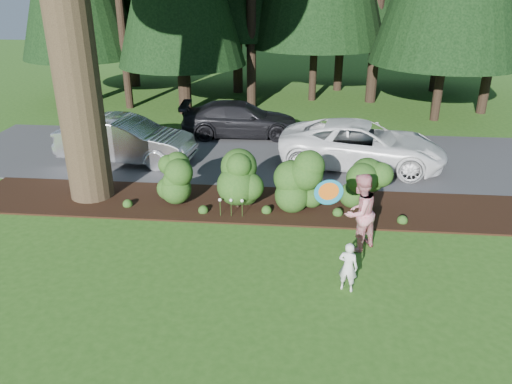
{
  "coord_description": "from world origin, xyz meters",
  "views": [
    {
      "loc": [
        1.51,
        -9.66,
        6.1
      ],
      "look_at": [
        0.49,
        1.24,
        1.3
      ],
      "focal_mm": 35.0,
      "sensor_mm": 36.0,
      "label": 1
    }
  ],
  "objects_px": {
    "car_silver_wagon": "(126,140)",
    "adult": "(359,212)",
    "car_white_suv": "(362,145)",
    "frisbee": "(329,192)",
    "child": "(348,267)",
    "car_dark_suv": "(240,119)"
  },
  "relations": [
    {
      "from": "car_silver_wagon",
      "to": "adult",
      "type": "height_order",
      "value": "adult"
    },
    {
      "from": "car_white_suv",
      "to": "frisbee",
      "type": "bearing_deg",
      "value": 177.38
    },
    {
      "from": "car_dark_suv",
      "to": "car_silver_wagon",
      "type": "bearing_deg",
      "value": 129.18
    },
    {
      "from": "child",
      "to": "adult",
      "type": "relative_size",
      "value": 0.58
    },
    {
      "from": "child",
      "to": "adult",
      "type": "distance_m",
      "value": 1.86
    },
    {
      "from": "car_dark_suv",
      "to": "frisbee",
      "type": "xyz_separation_m",
      "value": [
        3.04,
        -10.61,
        1.55
      ]
    },
    {
      "from": "car_silver_wagon",
      "to": "child",
      "type": "height_order",
      "value": "car_silver_wagon"
    },
    {
      "from": "adult",
      "to": "frisbee",
      "type": "relative_size",
      "value": 3.06
    },
    {
      "from": "car_white_suv",
      "to": "frisbee",
      "type": "xyz_separation_m",
      "value": [
        -1.5,
        -7.5,
        1.47
      ]
    },
    {
      "from": "car_white_suv",
      "to": "frisbee",
      "type": "relative_size",
      "value": 8.81
    },
    {
      "from": "car_white_suv",
      "to": "car_dark_suv",
      "type": "relative_size",
      "value": 1.17
    },
    {
      "from": "car_dark_suv",
      "to": "frisbee",
      "type": "bearing_deg",
      "value": -168.1
    },
    {
      "from": "car_silver_wagon",
      "to": "frisbee",
      "type": "bearing_deg",
      "value": -131.97
    },
    {
      "from": "car_dark_suv",
      "to": "child",
      "type": "distance_m",
      "value": 11.1
    },
    {
      "from": "frisbee",
      "to": "car_silver_wagon",
      "type": "bearing_deg",
      "value": 132.53
    },
    {
      "from": "child",
      "to": "frisbee",
      "type": "distance_m",
      "value": 1.78
    },
    {
      "from": "car_silver_wagon",
      "to": "frisbee",
      "type": "xyz_separation_m",
      "value": [
        6.63,
        -7.23,
        1.45
      ]
    },
    {
      "from": "child",
      "to": "adult",
      "type": "bearing_deg",
      "value": -82.51
    },
    {
      "from": "adult",
      "to": "car_white_suv",
      "type": "bearing_deg",
      "value": -141.2
    },
    {
      "from": "car_silver_wagon",
      "to": "adult",
      "type": "distance_m",
      "value": 9.22
    },
    {
      "from": "car_silver_wagon",
      "to": "child",
      "type": "xyz_separation_m",
      "value": [
        7.13,
        -7.14,
        -0.26
      ]
    },
    {
      "from": "car_silver_wagon",
      "to": "frisbee",
      "type": "relative_size",
      "value": 7.57
    }
  ]
}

